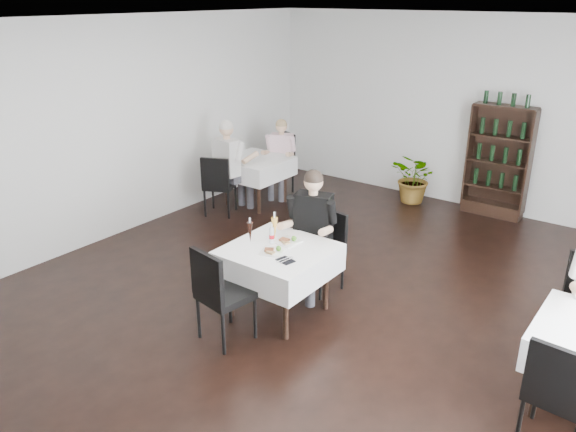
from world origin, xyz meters
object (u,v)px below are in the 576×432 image
Objects in this scene: wine_shelf at (498,163)px; main_table at (279,261)px; potted_tree at (416,178)px; diner_main at (311,225)px.

main_table is at bearing -101.78° from wine_shelf.
wine_shelf is 1.31m from potted_tree.
main_table is 0.61m from diner_main.
diner_main is (0.02, 0.56, 0.23)m from main_table.
main_table is 0.70× the size of diner_main.
wine_shelf is 4.41m from main_table.
diner_main is at bearing -103.24° from wine_shelf.
wine_shelf reaches higher than diner_main.
wine_shelf is at bearing 78.22° from main_table.
potted_tree is at bearing -169.81° from wine_shelf.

